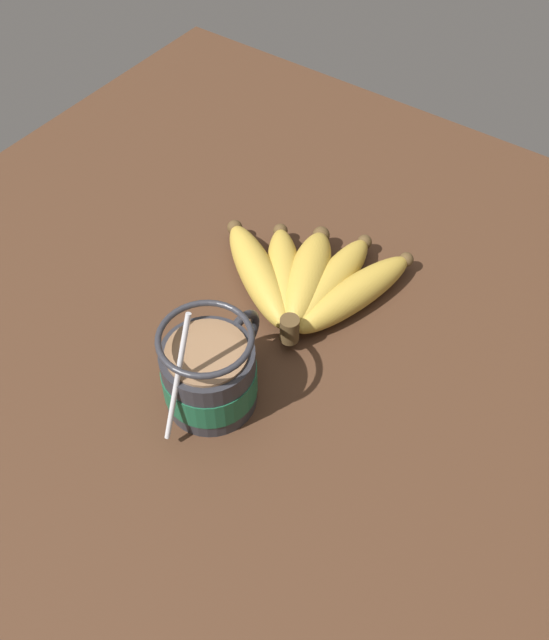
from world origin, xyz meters
The scene contains 3 objects.
table centered at (0.00, 0.00, 1.39)cm, with size 102.04×102.04×2.78cm.
coffee_mug centered at (-4.94, 3.15, 6.78)cm, with size 14.84×9.09×14.47cm.
banana_bunch centered at (11.96, 3.40, 4.78)cm, with size 18.58×21.79×4.47cm.
Camera 1 is at (-33.60, -24.50, 61.56)cm, focal length 40.00 mm.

